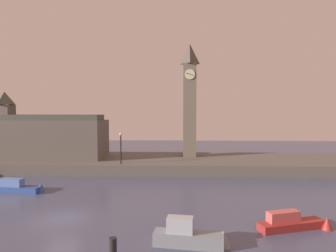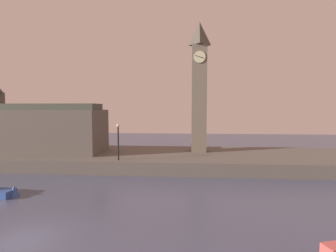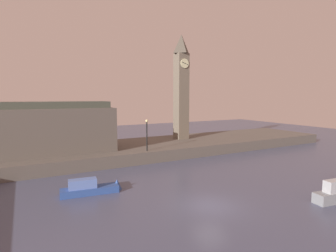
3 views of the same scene
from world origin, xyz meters
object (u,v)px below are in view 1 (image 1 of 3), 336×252
Objects in this scene: parliament_hall at (47,136)px; boat_dinghy_red at (297,223)px; clock_tower at (190,99)px; boat_cruiser_grey at (193,237)px; streetlamp at (121,145)px; boat_tour_blue at (21,188)px.

parliament_hall is 34.83m from boat_dinghy_red.
clock_tower is 1.06× the size of parliament_hall.
clock_tower is 27.43m from boat_cruiser_grey.
streetlamp is at bearing -144.24° from clock_tower.
parliament_hall is 2.85× the size of boat_dinghy_red.
parliament_hall is at bearing 130.11° from boat_cruiser_grey.
boat_cruiser_grey is at bearing -159.04° from boat_dinghy_red.
parliament_hall reaches higher than boat_cruiser_grey.
clock_tower reaches higher than boat_cruiser_grey.
parliament_hall is at bearing 103.94° from boat_tour_blue.
parliament_hall is at bearing 142.67° from boat_dinghy_red.
boat_cruiser_grey is 20.26m from boat_tour_blue.
clock_tower is 25.74m from boat_dinghy_red.
streetlamp is at bearing 43.27° from boat_tour_blue.
parliament_hall reaches higher than boat_tour_blue.
streetlamp is 0.73× the size of boat_dinghy_red.
parliament_hall is at bearing -174.73° from clock_tower.
boat_dinghy_red is at bearing -18.82° from boat_tour_blue.
boat_cruiser_grey is (-7.43, -2.85, 0.17)m from boat_dinghy_red.
boat_dinghy_red is (15.76, -16.38, -3.56)m from streetlamp.
boat_dinghy_red is at bearing -46.10° from streetlamp.
boat_tour_blue is (-24.35, 8.30, 0.04)m from boat_dinghy_red.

